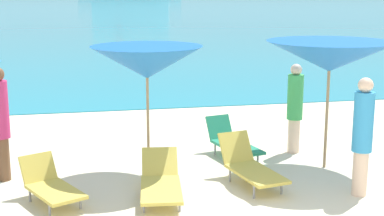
% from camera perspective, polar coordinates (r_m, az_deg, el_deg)
% --- Properties ---
extents(ground_plane, '(50.00, 100.00, 0.30)m').
position_cam_1_polar(ground_plane, '(16.22, -2.50, 0.21)').
color(ground_plane, beige).
extents(umbrella_2, '(1.94, 1.94, 2.23)m').
position_cam_1_polar(umbrella_2, '(9.53, -4.58, 4.63)').
color(umbrella_2, '#9E7F59').
rests_on(umbrella_2, ground_plane).
extents(umbrella_3, '(2.27, 2.27, 2.28)m').
position_cam_1_polar(umbrella_3, '(10.11, 13.78, 5.10)').
color(umbrella_3, '#9E7F59').
rests_on(umbrella_3, ground_plane).
extents(lounge_chair_0, '(0.84, 1.58, 0.75)m').
position_cam_1_polar(lounge_chair_0, '(9.34, 5.87, -5.81)').
color(lounge_chair_0, '#D8BF4C').
rests_on(lounge_chair_0, ground_plane).
extents(lounge_chair_2, '(1.05, 1.37, 0.65)m').
position_cam_1_polar(lounge_chair_2, '(8.80, -14.15, -7.54)').
color(lounge_chair_2, '#D8BF4C').
rests_on(lounge_chair_2, ground_plane).
extents(lounge_chair_5, '(0.84, 1.53, 0.70)m').
position_cam_1_polar(lounge_chair_5, '(10.78, 4.07, -3.40)').
color(lounge_chair_5, '#268C66').
rests_on(lounge_chair_5, ground_plane).
extents(lounge_chair_8, '(0.78, 1.65, 0.60)m').
position_cam_1_polar(lounge_chair_8, '(8.77, -3.20, -7.41)').
color(lounge_chair_8, '#D8BF4C').
rests_on(lounge_chair_8, ground_plane).
extents(beachgoer_0, '(0.30, 0.30, 1.92)m').
position_cam_1_polar(beachgoer_0, '(9.84, -18.86, -1.14)').
color(beachgoer_0, brown).
rests_on(beachgoer_0, ground_plane).
extents(beachgoer_1, '(0.30, 0.30, 1.76)m').
position_cam_1_polar(beachgoer_1, '(11.12, 10.38, 0.24)').
color(beachgoer_1, beige).
rests_on(beachgoer_1, ground_plane).
extents(beachgoer_2, '(0.31, 0.31, 1.86)m').
position_cam_1_polar(beachgoer_2, '(9.03, 16.88, -2.43)').
color(beachgoer_2, beige).
rests_on(beachgoer_2, ground_plane).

